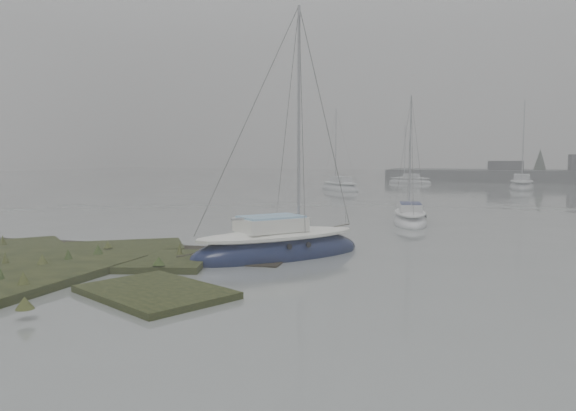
% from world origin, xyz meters
% --- Properties ---
extents(ground, '(160.00, 160.00, 0.00)m').
position_xyz_m(ground, '(0.00, 30.00, 0.00)').
color(ground, slate).
rests_on(ground, ground).
extents(sailboat_main, '(5.47, 6.10, 8.74)m').
position_xyz_m(sailboat_main, '(1.49, 5.16, 0.27)').
color(sailboat_main, '#0F1635').
rests_on(sailboat_main, ground).
extents(sailboat_white, '(2.42, 4.92, 6.65)m').
position_xyz_m(sailboat_white, '(4.44, 15.38, 0.21)').
color(sailboat_white, silver).
rests_on(sailboat_white, ground).
extents(sailboat_far_a, '(5.44, 5.40, 8.15)m').
position_xyz_m(sailboat_far_a, '(-4.88, 38.59, 0.25)').
color(sailboat_far_a, silver).
rests_on(sailboat_far_a, ground).
extents(sailboat_far_b, '(2.55, 6.63, 9.19)m').
position_xyz_m(sailboat_far_b, '(11.07, 45.98, 0.28)').
color(sailboat_far_b, '#A3A9AD').
rests_on(sailboat_far_b, ground).
extents(sailboat_far_c, '(5.25, 2.69, 7.07)m').
position_xyz_m(sailboat_far_c, '(-0.37, 53.38, 0.22)').
color(sailboat_far_c, silver).
rests_on(sailboat_far_c, ground).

